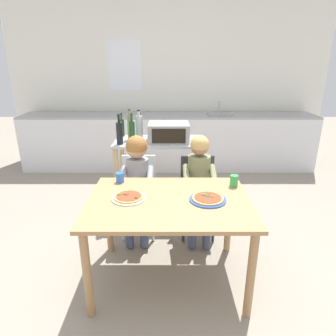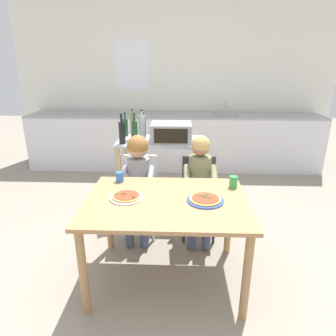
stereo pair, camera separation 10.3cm
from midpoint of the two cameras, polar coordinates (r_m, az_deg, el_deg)
The scene contains 20 objects.
ground_plane at distance 3.77m, azimuth 1.38°, elevation -7.67°, with size 12.61×12.61×0.00m, color gray.
back_wall_tiled at distance 5.31m, azimuth 1.87°, elevation 15.66°, with size 5.31×0.13×2.70m.
kitchen_counter at distance 5.05m, azimuth 1.75°, elevation 5.08°, with size 4.78×0.60×1.10m.
kitchen_island_cart at distance 3.51m, azimuth -0.51°, elevation 0.58°, with size 0.99×0.54×0.88m.
toaster_oven at distance 3.37m, azimuth 1.57°, elevation 6.82°, with size 0.45×0.37×0.20m.
bottle_squat_spirits at distance 3.46m, azimuth -4.11°, elevation 7.83°, with size 0.07×0.07×0.34m.
bottle_slim_sauce at distance 3.58m, azimuth -3.87°, elevation 7.82°, with size 0.06×0.06×0.28m.
bottle_tall_green_wine at distance 3.65m, azimuth -7.32°, elevation 7.77°, with size 0.06×0.06×0.28m.
bottle_brown_beer at distance 3.29m, azimuth -7.85°, elevation 6.75°, with size 0.07×0.07×0.33m.
bottle_dark_olive_oil at distance 3.47m, azimuth -5.86°, elevation 7.93°, with size 0.05×0.05×0.35m.
bottle_clear_vinegar at distance 3.36m, azimuth -5.47°, elevation 7.06°, with size 0.06×0.06×0.32m.
dining_table at distance 2.36m, azimuth 0.97°, elevation -8.21°, with size 1.25×0.91×0.73m.
dining_chair_left at distance 3.13m, azimuth -4.41°, elevation -4.01°, with size 0.36×0.36×0.81m.
dining_chair_right at distance 3.10m, azimuth 6.78°, elevation -4.30°, with size 0.36×0.36×0.81m.
child_in_grey_shirt at distance 2.94m, azimuth -4.77°, elevation -1.12°, with size 0.32×0.42×1.05m.
child_in_olive_shirt at distance 2.92m, azimuth 7.10°, elevation -1.81°, with size 0.32×0.42×1.06m.
pizza_plate_white at distance 2.35m, azimuth -6.64°, elevation -5.44°, with size 0.27×0.27×0.03m.
pizza_plate_blue_rimmed at distance 2.31m, azimuth 8.39°, elevation -5.98°, with size 0.28×0.28×0.03m.
drinking_cup_blue at distance 2.66m, azimuth -8.08°, elevation -1.67°, with size 0.07×0.07×0.09m, color blue.
drinking_cup_green at distance 2.58m, azimuth 13.44°, elevation -2.59°, with size 0.07×0.07×0.10m, color green.
Camera 2 is at (0.10, -2.08, 1.75)m, focal length 32.04 mm.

